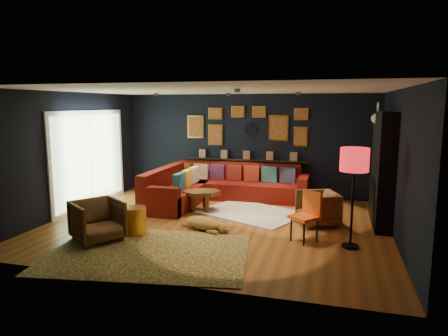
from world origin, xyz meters
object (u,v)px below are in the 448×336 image
(armchair_left, at_px, (97,219))
(floor_lamp, at_px, (354,164))
(coffee_table, at_px, (202,195))
(pouf, at_px, (179,197))
(armchair_right, at_px, (318,207))
(orange_chair, at_px, (308,212))
(sectional, at_px, (214,188))
(gold_stool, at_px, (135,221))
(dog, at_px, (204,221))

(armchair_left, bearing_deg, floor_lamp, -43.84)
(coffee_table, height_order, pouf, coffee_table)
(armchair_right, distance_m, floor_lamp, 1.64)
(orange_chair, bearing_deg, sectional, 175.85)
(armchair_right, distance_m, orange_chair, 1.03)
(sectional, height_order, gold_stool, sectional)
(pouf, relative_size, armchair_left, 0.62)
(sectional, xyz_separation_m, coffee_table, (0.01, -0.96, 0.04))
(gold_stool, height_order, dog, gold_stool)
(sectional, bearing_deg, floor_lamp, -38.48)
(coffee_table, relative_size, pouf, 2.10)
(sectional, height_order, floor_lamp, floor_lamp)
(sectional, bearing_deg, coffee_table, -89.14)
(coffee_table, relative_size, floor_lamp, 0.62)
(coffee_table, bearing_deg, armchair_left, -114.95)
(armchair_left, distance_m, gold_stool, 0.68)
(pouf, xyz_separation_m, armchair_left, (-0.42, -2.71, 0.21))
(coffee_table, bearing_deg, dog, -69.81)
(armchair_right, xyz_separation_m, gold_stool, (-3.15, -1.49, -0.11))
(floor_lamp, bearing_deg, dog, 175.44)
(coffee_table, bearing_deg, orange_chair, -30.19)
(pouf, distance_m, floor_lamp, 4.39)
(armchair_right, bearing_deg, dog, -87.34)
(floor_lamp, xyz_separation_m, dog, (-2.62, 0.21, -1.21))
(sectional, xyz_separation_m, armchair_left, (-1.08, -3.31, 0.07))
(armchair_left, height_order, dog, armchair_left)
(armchair_left, height_order, floor_lamp, floor_lamp)
(sectional, xyz_separation_m, orange_chair, (2.40, -2.35, 0.19))
(armchair_left, xyz_separation_m, dog, (1.58, 1.04, -0.21))
(sectional, xyz_separation_m, gold_stool, (-0.62, -2.82, -0.07))
(armchair_left, relative_size, orange_chair, 0.90)
(coffee_table, xyz_separation_m, gold_stool, (-0.63, -1.87, -0.12))
(armchair_left, bearing_deg, pouf, 26.17)
(sectional, relative_size, gold_stool, 6.76)
(coffee_table, height_order, floor_lamp, floor_lamp)
(sectional, relative_size, dog, 3.22)
(coffee_table, relative_size, armchair_left, 1.30)
(gold_stool, height_order, orange_chair, orange_chair)
(sectional, height_order, orange_chair, orange_chair)
(armchair_right, bearing_deg, sectional, -139.81)
(orange_chair, relative_size, dog, 0.82)
(orange_chair, distance_m, dog, 1.93)
(orange_chair, distance_m, floor_lamp, 1.14)
(armchair_left, relative_size, armchair_right, 1.08)
(sectional, distance_m, floor_lamp, 4.12)
(coffee_table, relative_size, orange_chair, 1.18)
(gold_stool, xyz_separation_m, floor_lamp, (3.73, 0.35, 1.14))
(pouf, bearing_deg, armchair_right, -12.99)
(orange_chair, height_order, floor_lamp, floor_lamp)
(gold_stool, bearing_deg, orange_chair, 9.00)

